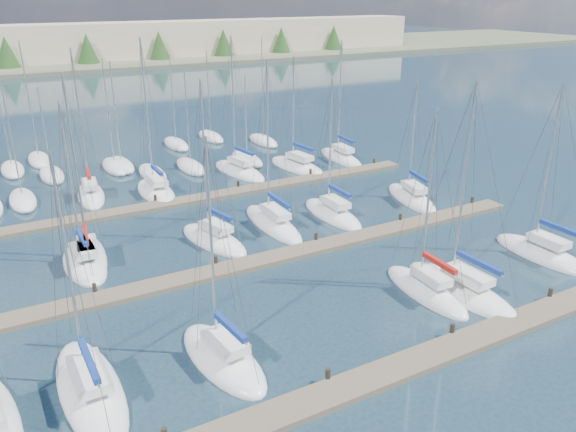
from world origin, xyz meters
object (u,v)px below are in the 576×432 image
sailboat_r (341,158)px  sailboat_d (426,291)px  sailboat_c (223,358)px  sailboat_n (91,195)px  sailboat_i (89,258)px  sailboat_j (214,240)px  sailboat_m (412,198)px  sailboat_k (273,223)px  sailboat_p (239,171)px  sailboat_l (333,214)px  sailboat_b (90,389)px  sailboat_g (541,254)px  sailboat_q (297,166)px  sailboat_h (84,264)px  sailboat_o (156,191)px  sailboat_e (460,289)px

sailboat_r → sailboat_d: sailboat_r is taller
sailboat_c → sailboat_n: bearing=86.1°
sailboat_i → sailboat_j: (8.82, -1.23, -0.01)m
sailboat_r → sailboat_j: size_ratio=1.07×
sailboat_m → sailboat_k: size_ratio=0.83×
sailboat_p → sailboat_l: (1.79, -14.88, -0.01)m
sailboat_b → sailboat_g: bearing=-1.9°
sailboat_q → sailboat_h: bearing=-159.0°
sailboat_p → sailboat_d: 28.58m
sailboat_k → sailboat_o: 13.55m
sailboat_k → sailboat_c: 17.90m
sailboat_n → sailboat_c: bearing=-81.3°
sailboat_k → sailboat_g: 20.02m
sailboat_m → sailboat_h: sailboat_h is taller
sailboat_p → sailboat_d: sailboat_p is taller
sailboat_l → sailboat_i: bearing=177.6°
sailboat_k → sailboat_o: bearing=117.5°
sailboat_r → sailboat_h: (-30.17, -13.37, -0.01)m
sailboat_q → sailboat_m: bearing=-80.2°
sailboat_p → sailboat_n: (-14.96, -0.18, 0.02)m
sailboat_i → sailboat_e: 25.05m
sailboat_k → sailboat_c: (-10.47, -14.52, -0.01)m
sailboat_k → sailboat_b: bearing=-139.2°
sailboat_o → sailboat_g: size_ratio=1.14×
sailboat_c → sailboat_e: sailboat_e is taller
sailboat_r → sailboat_g: (-1.46, -27.49, -0.01)m
sailboat_r → sailboat_l: (-10.21, -13.84, -0.01)m
sailboat_o → sailboat_q: size_ratio=1.19×
sailboat_o → sailboat_c: size_ratio=1.19×
sailboat_i → sailboat_r: bearing=30.8°
sailboat_n → sailboat_e: sailboat_n is taller
sailboat_k → sailboat_e: size_ratio=0.99×
sailboat_l → sailboat_g: (8.76, -13.64, 0.01)m
sailboat_n → sailboat_h: size_ratio=1.17×
sailboat_b → sailboat_j: bearing=47.7°
sailboat_h → sailboat_q: sailboat_q is taller
sailboat_p → sailboat_n: sailboat_p is taller
sailboat_m → sailboat_j: bearing=-166.7°
sailboat_m → sailboat_i: sailboat_i is taller
sailboat_j → sailboat_g: bearing=-47.6°
sailboat_o → sailboat_d: 28.01m
sailboat_k → sailboat_d: sailboat_k is taller
sailboat_o → sailboat_e: sailboat_o is taller
sailboat_i → sailboat_h: size_ratio=1.14×
sailboat_c → sailboat_j: 14.81m
sailboat_n → sailboat_k: bearing=-44.3°
sailboat_c → sailboat_q: size_ratio=1.00×
sailboat_c → sailboat_b: sailboat_c is taller
sailboat_p → sailboat_b: sailboat_p is taller
sailboat_p → sailboat_h: (-18.17, -14.40, -0.00)m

